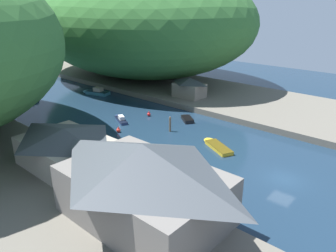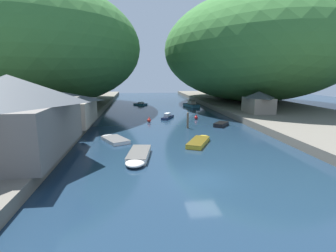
{
  "view_description": "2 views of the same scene",
  "coord_description": "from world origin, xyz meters",
  "px_view_note": "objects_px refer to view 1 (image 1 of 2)",
  "views": [
    {
      "loc": [
        -32.61,
        -11.49,
        18.55
      ],
      "look_at": [
        0.87,
        18.05,
        1.59
      ],
      "focal_mm": 35.0,
      "sensor_mm": 36.0,
      "label": 1
    },
    {
      "loc": [
        -4.94,
        -18.53,
        7.91
      ],
      "look_at": [
        -0.96,
        14.97,
        1.22
      ],
      "focal_mm": 28.0,
      "sensor_mm": 36.0,
      "label": 2
    }
  ],
  "objects_px": {
    "boathouse_shed": "(66,147)",
    "channel_buoy_near": "(118,130)",
    "waterfront_building": "(144,181)",
    "boat_mid_channel": "(28,101)",
    "person_on_quay": "(176,202)",
    "boat_navy_launch": "(187,118)",
    "boat_red_skiff": "(95,92)",
    "right_bank_cottage": "(189,87)",
    "boat_yellow_tender": "(216,145)",
    "channel_buoy_far": "(149,114)",
    "boat_cabin_cruiser": "(220,178)",
    "boat_white_cruiser": "(152,167)",
    "boat_near_quay": "(120,119)"
  },
  "relations": [
    {
      "from": "boat_red_skiff",
      "to": "channel_buoy_near",
      "type": "xyz_separation_m",
      "value": [
        -11.24,
        -20.67,
        -0.1
      ]
    },
    {
      "from": "waterfront_building",
      "to": "boat_mid_channel",
      "type": "distance_m",
      "value": 46.26
    },
    {
      "from": "boat_mid_channel",
      "to": "boat_yellow_tender",
      "type": "height_order",
      "value": "boat_mid_channel"
    },
    {
      "from": "boathouse_shed",
      "to": "boat_red_skiff",
      "type": "relative_size",
      "value": 1.62
    },
    {
      "from": "channel_buoy_far",
      "to": "boathouse_shed",
      "type": "bearing_deg",
      "value": -160.75
    },
    {
      "from": "waterfront_building",
      "to": "boat_red_skiff",
      "type": "relative_size",
      "value": 2.22
    },
    {
      "from": "boat_navy_launch",
      "to": "channel_buoy_far",
      "type": "xyz_separation_m",
      "value": [
        -2.74,
        6.17,
        0.07
      ]
    },
    {
      "from": "boat_navy_launch",
      "to": "boat_red_skiff",
      "type": "height_order",
      "value": "boat_red_skiff"
    },
    {
      "from": "waterfront_building",
      "to": "boathouse_shed",
      "type": "bearing_deg",
      "value": 85.97
    },
    {
      "from": "boat_cabin_cruiser",
      "to": "channel_buoy_far",
      "type": "distance_m",
      "value": 23.76
    },
    {
      "from": "boat_yellow_tender",
      "to": "boat_red_skiff",
      "type": "relative_size",
      "value": 0.92
    },
    {
      "from": "boathouse_shed",
      "to": "boat_near_quay",
      "type": "relative_size",
      "value": 2.1
    },
    {
      "from": "waterfront_building",
      "to": "right_bank_cottage",
      "type": "height_order",
      "value": "waterfront_building"
    },
    {
      "from": "right_bank_cottage",
      "to": "channel_buoy_near",
      "type": "xyz_separation_m",
      "value": [
        -20.01,
        -2.03,
        -2.63
      ]
    },
    {
      "from": "channel_buoy_far",
      "to": "boat_white_cruiser",
      "type": "bearing_deg",
      "value": -134.46
    },
    {
      "from": "boathouse_shed",
      "to": "boat_yellow_tender",
      "type": "height_order",
      "value": "boathouse_shed"
    },
    {
      "from": "boat_mid_channel",
      "to": "boat_white_cruiser",
      "type": "distance_m",
      "value": 37.67
    },
    {
      "from": "boathouse_shed",
      "to": "boat_mid_channel",
      "type": "bearing_deg",
      "value": 70.87
    },
    {
      "from": "channel_buoy_near",
      "to": "person_on_quay",
      "type": "height_order",
      "value": "person_on_quay"
    },
    {
      "from": "boathouse_shed",
      "to": "boat_white_cruiser",
      "type": "bearing_deg",
      "value": -42.0
    },
    {
      "from": "right_bank_cottage",
      "to": "boat_red_skiff",
      "type": "relative_size",
      "value": 0.93
    },
    {
      "from": "waterfront_building",
      "to": "boat_yellow_tender",
      "type": "bearing_deg",
      "value": 14.29
    },
    {
      "from": "person_on_quay",
      "to": "boat_navy_launch",
      "type": "bearing_deg",
      "value": -62.4
    },
    {
      "from": "boat_cabin_cruiser",
      "to": "boat_red_skiff",
      "type": "relative_size",
      "value": 0.94
    },
    {
      "from": "boat_cabin_cruiser",
      "to": "channel_buoy_near",
      "type": "bearing_deg",
      "value": -87.31
    },
    {
      "from": "waterfront_building",
      "to": "boat_near_quay",
      "type": "relative_size",
      "value": 2.87
    },
    {
      "from": "waterfront_building",
      "to": "boat_white_cruiser",
      "type": "height_order",
      "value": "waterfront_building"
    },
    {
      "from": "boathouse_shed",
      "to": "boat_mid_channel",
      "type": "height_order",
      "value": "boathouse_shed"
    },
    {
      "from": "boat_white_cruiser",
      "to": "boat_near_quay",
      "type": "xyz_separation_m",
      "value": [
        8.62,
        15.59,
        0.1
      ]
    },
    {
      "from": "channel_buoy_far",
      "to": "boat_mid_channel",
      "type": "bearing_deg",
      "value": 112.25
    },
    {
      "from": "right_bank_cottage",
      "to": "channel_buoy_far",
      "type": "bearing_deg",
      "value": -179.09
    },
    {
      "from": "boat_navy_launch",
      "to": "channel_buoy_near",
      "type": "xyz_separation_m",
      "value": [
        -11.2,
        4.32,
        0.08
      ]
    },
    {
      "from": "boathouse_shed",
      "to": "boat_navy_launch",
      "type": "xyz_separation_m",
      "value": [
        23.28,
        1.0,
        -3.02
      ]
    },
    {
      "from": "waterfront_building",
      "to": "boat_red_skiff",
      "type": "distance_m",
      "value": 46.54
    },
    {
      "from": "boat_navy_launch",
      "to": "channel_buoy_near",
      "type": "bearing_deg",
      "value": -164.25
    },
    {
      "from": "waterfront_building",
      "to": "person_on_quay",
      "type": "relative_size",
      "value": 8.67
    },
    {
      "from": "waterfront_building",
      "to": "boat_white_cruiser",
      "type": "relative_size",
      "value": 2.67
    },
    {
      "from": "right_bank_cottage",
      "to": "boat_yellow_tender",
      "type": "distance_m",
      "value": 22.1
    },
    {
      "from": "boathouse_shed",
      "to": "person_on_quay",
      "type": "relative_size",
      "value": 6.35
    },
    {
      "from": "boat_cabin_cruiser",
      "to": "channel_buoy_far",
      "type": "height_order",
      "value": "channel_buoy_far"
    },
    {
      "from": "boat_white_cruiser",
      "to": "boathouse_shed",
      "type": "bearing_deg",
      "value": 110.51
    },
    {
      "from": "waterfront_building",
      "to": "boat_white_cruiser",
      "type": "bearing_deg",
      "value": 40.96
    },
    {
      "from": "boat_cabin_cruiser",
      "to": "right_bank_cottage",
      "type": "bearing_deg",
      "value": -127.13
    },
    {
      "from": "boat_cabin_cruiser",
      "to": "boat_near_quay",
      "type": "relative_size",
      "value": 1.21
    },
    {
      "from": "boat_red_skiff",
      "to": "channel_buoy_far",
      "type": "bearing_deg",
      "value": -115.38
    },
    {
      "from": "boathouse_shed",
      "to": "channel_buoy_near",
      "type": "xyz_separation_m",
      "value": [
        12.08,
        5.32,
        -2.94
      ]
    },
    {
      "from": "boat_red_skiff",
      "to": "channel_buoy_near",
      "type": "bearing_deg",
      "value": -135.49
    },
    {
      "from": "waterfront_building",
      "to": "boat_near_quay",
      "type": "bearing_deg",
      "value": 53.53
    },
    {
      "from": "right_bank_cottage",
      "to": "boat_near_quay",
      "type": "relative_size",
      "value": 1.21
    },
    {
      "from": "channel_buoy_near",
      "to": "person_on_quay",
      "type": "relative_size",
      "value": 0.56
    }
  ]
}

